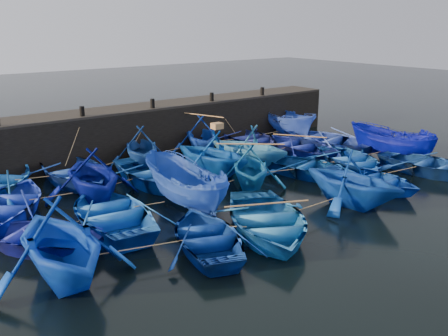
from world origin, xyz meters
TOP-DOWN VIEW (x-y plane):
  - ground at (0.00, 0.00)m, footprint 120.00×120.00m
  - quay_wall at (0.00, 10.50)m, footprint 26.00×2.50m
  - quay_top at (0.00, 10.50)m, footprint 26.00×2.50m
  - bollard_1 at (-4.00, 9.60)m, footprint 0.24×0.24m
  - bollard_2 at (0.00, 9.60)m, footprint 0.24×0.24m
  - bollard_3 at (4.00, 9.60)m, footprint 0.24×0.24m
  - bollard_4 at (8.00, 9.60)m, footprint 0.24×0.24m
  - boat_1 at (-5.50, 7.25)m, footprint 4.03×5.56m
  - boat_2 at (-1.73, 7.89)m, footprint 4.75×5.02m
  - boat_3 at (2.23, 8.19)m, footprint 4.99×5.25m
  - boat_4 at (5.39, 7.86)m, footprint 3.83×5.13m
  - boat_5 at (8.87, 7.92)m, footprint 2.58×5.05m
  - boat_6 at (-9.22, 4.74)m, footprint 6.47×6.77m
  - boat_7 at (-5.78, 4.50)m, footprint 4.50×5.03m
  - boat_8 at (-2.72, 4.77)m, footprint 3.99×5.54m
  - boat_9 at (0.17, 4.34)m, footprint 4.56×5.02m
  - boat_10 at (2.42, 4.30)m, footprint 4.96×5.32m
  - boat_11 at (6.46, 4.70)m, footprint 3.90×5.17m
  - boat_12 at (8.46, 4.50)m, footprint 5.20×6.47m
  - boat_13 at (-9.07, 1.42)m, footprint 5.20×5.48m
  - boat_14 at (-6.34, 1.61)m, footprint 4.46×5.80m
  - boat_15 at (-3.38, 1.38)m, footprint 2.16×5.19m
  - boat_16 at (0.43, 1.89)m, footprint 4.86×4.98m
  - boat_17 at (3.84, 1.41)m, footprint 4.45×5.39m
  - boat_18 at (6.32, 1.03)m, footprint 5.18×5.93m
  - boat_19 at (9.57, 0.93)m, footprint 2.84×4.98m
  - boat_20 at (-9.23, -1.23)m, footprint 4.27×4.91m
  - boat_21 at (-4.68, -1.99)m, footprint 4.51×5.24m
  - boat_22 at (-2.42, -2.38)m, footprint 6.05×6.71m
  - boat_23 at (2.25, -2.33)m, footprint 4.29×4.79m
  - boat_24 at (4.62, -1.54)m, footprint 3.48×4.68m
  - boat_25 at (8.73, -1.81)m, footprint 3.86×5.14m
  - wooden_crate at (0.47, 4.34)m, footprint 0.49×0.41m
  - mooring_ropes at (-0.09, 4.84)m, footprint 17.84×11.92m
  - loose_oars at (1.67, 3.10)m, footprint 11.14×12.65m

SIDE VIEW (x-z plane):
  - ground at x=0.00m, z-range 0.00..0.00m
  - boat_21 at x=-4.68m, z-range 0.00..0.91m
  - boat_13 at x=-9.07m, z-range 0.00..0.92m
  - boat_24 at x=4.62m, z-range 0.00..0.93m
  - boat_17 at x=3.84m, z-range 0.00..0.97m
  - boat_25 at x=8.73m, z-range 0.00..1.01m
  - boat_11 at x=6.46m, z-range 0.00..1.01m
  - boat_4 at x=5.39m, z-range 0.00..1.02m
  - boat_18 at x=6.32m, z-range 0.00..1.02m
  - boat_14 at x=-6.34m, z-range 0.00..1.12m
  - boat_1 at x=-5.50m, z-range 0.00..1.14m
  - boat_8 at x=-2.72m, z-range 0.00..1.14m
  - boat_22 at x=-2.42m, z-range 0.00..1.14m
  - boat_6 at x=-9.22m, z-range 0.00..1.14m
  - boat_12 at x=8.46m, z-range 0.00..1.20m
  - mooring_ropes at x=-0.09m, z-range -0.18..1.92m
  - boat_19 at x=9.57m, z-range 0.00..1.81m
  - boat_5 at x=8.87m, z-range 0.00..1.86m
  - boat_15 at x=-3.38m, z-range 0.00..1.97m
  - boat_16 at x=0.43m, z-range 0.00..1.99m
  - boat_2 at x=-1.73m, z-range 0.00..2.09m
  - boat_3 at x=2.23m, z-range 0.00..2.16m
  - boat_23 at x=2.25m, z-range 0.00..2.26m
  - boat_10 at x=2.42m, z-range 0.00..2.27m
  - boat_9 at x=0.17m, z-range 0.00..2.28m
  - boat_7 at x=-5.78m, z-range 0.00..2.37m
  - quay_wall at x=0.00m, z-range 0.00..2.50m
  - boat_20 at x=-9.23m, z-range 0.00..2.51m
  - loose_oars at x=1.67m, z-range 1.00..2.21m
  - wooden_crate at x=0.47m, z-range 2.28..2.57m
  - quay_top at x=0.00m, z-range 2.50..2.62m
  - bollard_1 at x=-4.00m, z-range 2.62..3.12m
  - bollard_2 at x=0.00m, z-range 2.62..3.12m
  - bollard_3 at x=4.00m, z-range 2.62..3.12m
  - bollard_4 at x=8.00m, z-range 2.62..3.12m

